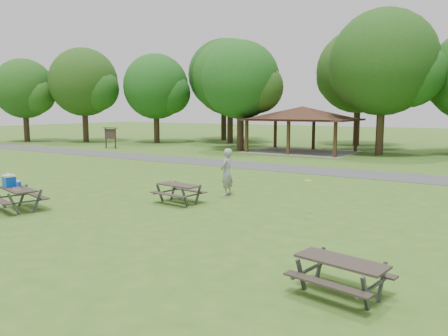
% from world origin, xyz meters
% --- Properties ---
extents(ground, '(160.00, 160.00, 0.00)m').
position_xyz_m(ground, '(0.00, 0.00, 0.00)').
color(ground, '#38611B').
rests_on(ground, ground).
extents(asphalt_path, '(120.00, 3.20, 0.02)m').
position_xyz_m(asphalt_path, '(0.00, 14.00, 0.01)').
color(asphalt_path, '#434345').
rests_on(asphalt_path, ground).
extents(pavilion, '(8.60, 7.01, 3.76)m').
position_xyz_m(pavilion, '(-4.00, 24.00, 3.06)').
color(pavilion, '#372414').
rests_on(pavilion, ground).
extents(notice_board, '(1.60, 0.30, 1.88)m').
position_xyz_m(notice_board, '(-20.00, 18.00, 1.31)').
color(notice_board, '#3C2015').
rests_on(notice_board, ground).
extents(tree_row_a, '(7.56, 7.20, 9.97)m').
position_xyz_m(tree_row_a, '(-27.91, 22.03, 6.15)').
color(tree_row_a, '#2F1E15').
rests_on(tree_row_a, ground).
extents(tree_row_b, '(7.14, 6.80, 9.28)m').
position_xyz_m(tree_row_b, '(-20.92, 25.53, 5.67)').
color(tree_row_b, '#312016').
rests_on(tree_row_b, ground).
extents(tree_row_c, '(8.19, 7.80, 10.67)m').
position_xyz_m(tree_row_c, '(-13.90, 29.03, 6.54)').
color(tree_row_c, black).
rests_on(tree_row_c, ground).
extents(tree_row_d, '(6.93, 6.60, 9.27)m').
position_xyz_m(tree_row_d, '(-8.92, 22.53, 5.77)').
color(tree_row_d, black).
rests_on(tree_row_d, ground).
extents(tree_row_e, '(8.40, 8.00, 11.02)m').
position_xyz_m(tree_row_e, '(2.10, 25.03, 6.78)').
color(tree_row_e, '#332516').
rests_on(tree_row_e, ground).
extents(tree_deep_a, '(8.40, 8.00, 11.38)m').
position_xyz_m(tree_deep_a, '(-16.90, 32.53, 7.13)').
color(tree_deep_a, black).
rests_on(tree_deep_a, ground).
extents(tree_deep_b, '(8.40, 8.00, 11.13)m').
position_xyz_m(tree_deep_b, '(-1.90, 33.03, 6.89)').
color(tree_deep_b, '#311E16').
rests_on(tree_deep_b, ground).
extents(tree_flank_left, '(6.72, 6.40, 8.93)m').
position_xyz_m(tree_flank_left, '(-33.92, 19.03, 5.53)').
color(tree_flank_left, black).
rests_on(tree_flank_left, ground).
extents(picnic_table_near, '(2.17, 1.90, 1.29)m').
position_xyz_m(picnic_table_near, '(-4.50, -1.08, 0.74)').
color(picnic_table_near, '#2B241F').
rests_on(picnic_table_near, ground).
extents(picnic_table_middle, '(1.84, 1.55, 0.74)m').
position_xyz_m(picnic_table_middle, '(-0.29, 2.85, 0.54)').
color(picnic_table_middle, '#302822').
rests_on(picnic_table_middle, ground).
extents(picnic_table_far, '(1.90, 1.63, 0.73)m').
position_xyz_m(picnic_table_far, '(7.45, -2.08, 0.54)').
color(picnic_table_far, '#2D2621').
rests_on(picnic_table_far, ground).
extents(frisbee_in_flight, '(0.29, 0.29, 0.02)m').
position_xyz_m(frisbee_in_flight, '(4.62, 3.42, 1.21)').
color(frisbee_in_flight, yellow).
rests_on(frisbee_in_flight, ground).
extents(frisbee_thrower, '(0.53, 0.75, 1.94)m').
position_xyz_m(frisbee_thrower, '(0.47, 5.05, 0.97)').
color(frisbee_thrower, gray).
rests_on(frisbee_thrower, ground).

